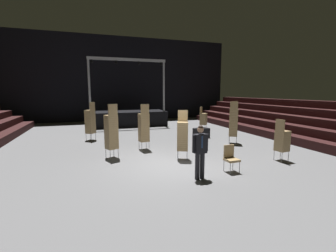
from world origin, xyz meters
name	(u,v)px	position (x,y,z in m)	size (l,w,h in m)	color
ground_plane	(171,166)	(0.00, 0.00, -0.05)	(22.00, 30.00, 0.10)	slate
arena_end_wall	(120,79)	(0.00, 15.00, 4.00)	(22.00, 0.30, 8.00)	black
bleacher_bank_right	(323,123)	(9.12, 1.00, 1.12)	(3.75, 24.00, 2.25)	black
stage_riser	(127,117)	(0.00, 11.00, 0.69)	(6.24, 2.57, 5.32)	black
man_with_tie	(200,149)	(0.42, -1.69, 1.00)	(0.57, 0.26, 1.76)	black
chair_stack_front_left	(282,140)	(4.50, -0.89, 0.86)	(0.49, 0.49, 1.71)	#B2B5BA
chair_stack_front_right	(233,122)	(4.48, 2.52, 1.15)	(0.61, 0.61, 2.31)	#B2B5BA
chair_stack_mid_left	(203,119)	(4.93, 6.96, 0.86)	(0.62, 0.62, 1.71)	#B2B5BA
chair_stack_mid_right	(111,131)	(-2.06, 1.70, 1.15)	(0.58, 0.58, 2.31)	#B2B5BA
chair_stack_mid_centre	(183,135)	(0.70, 0.53, 1.03)	(0.58, 0.58, 2.05)	#B2B5BA
chair_stack_rear_left	(90,121)	(-2.90, 5.87, 1.11)	(0.62, 0.62, 2.22)	#B2B5BA
chair_stack_rear_right	(144,127)	(-0.44, 2.71, 1.11)	(0.50, 0.50, 2.22)	#B2B5BA
equipment_road_case	(201,133)	(3.52, 4.43, 0.30)	(0.90, 0.60, 0.59)	black
loose_chair_near_man	(231,157)	(1.77, -1.38, 0.53)	(0.45, 0.45, 0.95)	#B2B5BA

